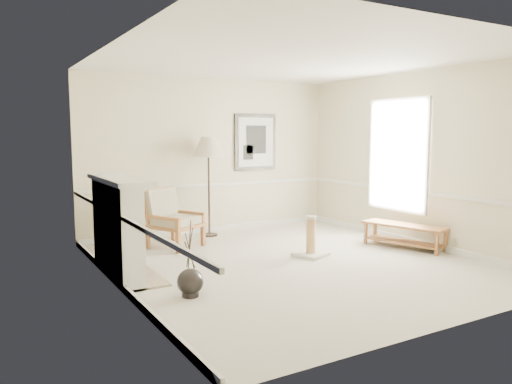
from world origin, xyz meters
The scene contains 8 objects.
ground centered at (0.00, 0.00, 0.00)m, with size 5.50×5.50×0.00m, color silver.
room centered at (0.14, 0.08, 1.87)m, with size 5.04×5.54×2.92m.
fireplace centered at (-2.34, 0.60, 0.64)m, with size 0.64×1.64×1.31m.
floor_vase centered at (-1.86, -0.62, 0.16)m, with size 0.31×0.31×0.90m.
armchair centered at (-1.14, 1.94, 0.52)m, with size 1.01×1.03×0.97m.
floor_lamp centered at (-0.21, 2.40, 1.58)m, with size 0.66×0.66×1.81m.
bench centered at (2.15, -0.08, 0.26)m, with size 0.78×1.43×0.39m.
scratching_post centered at (0.48, 0.22, 0.20)m, with size 0.56×0.56×0.63m.
Camera 1 is at (-4.00, -5.82, 1.87)m, focal length 35.00 mm.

